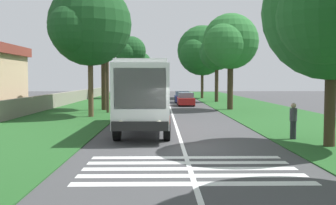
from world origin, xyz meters
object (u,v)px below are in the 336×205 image
roadside_tree_left_4 (137,66)px  roadside_tree_right_0 (229,43)px  utility_pole (107,63)px  roadside_tree_left_2 (130,52)px  trailing_minibus_0 (157,87)px  trailing_car_1 (182,97)px  roadside_tree_right_4 (201,52)px  pedestrian (293,121)px  roadside_tree_right_1 (328,15)px  trailing_car_2 (154,95)px  roadside_tree_left_3 (102,29)px  roadside_tree_right_2 (216,54)px  trailing_car_0 (186,99)px  roadside_tree_left_1 (89,27)px  coach_bus (145,92)px

roadside_tree_left_4 → roadside_tree_right_0: size_ratio=0.95×
roadside_tree_right_0 → utility_pole: 11.45m
roadside_tree_left_2 → trailing_minibus_0: bearing=-40.4°
trailing_car_1 → trailing_minibus_0: trailing_minibus_0 is taller
roadside_tree_right_4 → pedestrian: roadside_tree_right_4 is taller
roadside_tree_left_4 → roadside_tree_right_1: size_ratio=1.00×
trailing_car_2 → roadside_tree_right_4: size_ratio=0.40×
roadside_tree_left_4 → utility_pole: roadside_tree_left_4 is taller
roadside_tree_left_2 → roadside_tree_left_3: bearing=178.1°
pedestrian → trailing_car_2: bearing=10.9°
roadside_tree_left_3 → roadside_tree_right_2: size_ratio=1.21×
roadside_tree_left_2 → trailing_car_0: bearing=-156.4°
roadside_tree_left_2 → roadside_tree_right_1: roadside_tree_left_2 is taller
roadside_tree_left_3 → pedestrian: bearing=-147.2°
roadside_tree_right_4 → roadside_tree_left_4: bearing=29.2°
trailing_car_0 → trailing_minibus_0: (21.40, 3.39, 0.88)m
roadside_tree_left_2 → roadside_tree_left_3: roadside_tree_left_3 is taller
roadside_tree_left_3 → roadside_tree_right_2: bearing=-42.8°
roadside_tree_right_4 → pedestrian: (-41.01, -0.18, -6.05)m
roadside_tree_left_1 → utility_pole: size_ratio=1.24×
roadside_tree_left_1 → roadside_tree_right_0: 13.49m
roadside_tree_left_4 → roadside_tree_right_2: roadside_tree_left_4 is taller
trailing_car_2 → roadside_tree_right_2: bearing=-129.6°
roadside_tree_left_2 → roadside_tree_right_2: roadside_tree_left_2 is taller
roadside_tree_left_2 → roadside_tree_right_4: bearing=-90.6°
pedestrian → roadside_tree_right_1: bearing=-159.9°
trailing_minibus_0 → roadside_tree_right_2: (-14.50, -7.60, 4.51)m
trailing_car_2 → utility_pole: 23.34m
roadside_tree_left_2 → pedestrian: (-41.12, -10.84, -6.00)m
coach_bus → roadside_tree_right_1: 10.26m
roadside_tree_right_0 → roadside_tree_right_4: bearing=0.7°
trailing_minibus_0 → roadside_tree_left_1: size_ratio=0.60×
trailing_minibus_0 → roadside_tree_left_4: (14.64, 4.09, 3.95)m
trailing_car_1 → pedestrian: 29.95m
roadside_tree_left_1 → roadside_tree_right_1: 18.33m
coach_bus → trailing_car_2: (34.01, 0.18, -1.48)m
coach_bus → trailing_car_0: bearing=-9.8°
roadside_tree_right_1 → trailing_car_0: bearing=9.2°
coach_bus → roadside_tree_right_0: 16.66m
trailing_car_0 → roadside_tree_left_1: 16.29m
roadside_tree_right_0 → trailing_car_2: bearing=20.6°
trailing_minibus_0 → roadside_tree_left_3: size_ratio=0.59×
roadside_tree_left_1 → utility_pole: bearing=-14.5°
roadside_tree_right_1 → roadside_tree_right_4: bearing=1.2°
roadside_tree_right_0 → roadside_tree_left_2: bearing=25.6°
trailing_car_0 → roadside_tree_right_0: 8.95m
roadside_tree_left_4 → utility_pole: (-45.37, -0.30, -1.30)m
trailing_minibus_0 → roadside_tree_right_0: size_ratio=0.67×
trailing_car_0 → roadside_tree_right_4: roadside_tree_right_4 is taller
trailing_car_0 → roadside_tree_right_2: roadside_tree_right_2 is taller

